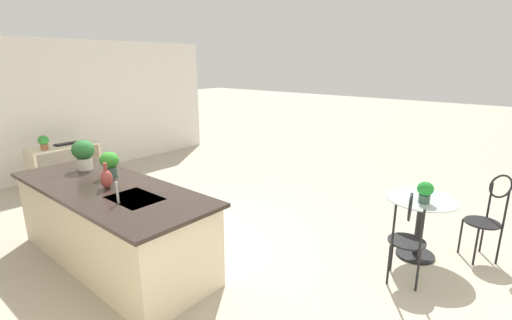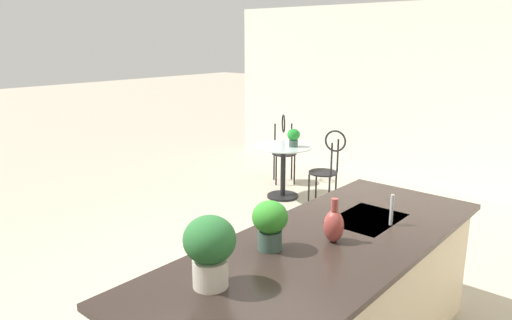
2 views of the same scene
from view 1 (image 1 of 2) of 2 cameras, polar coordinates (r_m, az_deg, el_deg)
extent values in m
plane|color=#B2A893|center=(4.97, -10.51, -12.37)|extent=(40.00, 40.00, 0.00)
cube|color=silver|center=(8.25, -30.33, 6.67)|extent=(0.12, 7.80, 2.70)
cube|color=beige|center=(4.60, -21.52, -9.51)|extent=(2.70, 0.96, 0.88)
cube|color=#2D231E|center=(4.43, -22.09, -4.08)|extent=(2.80, 1.06, 0.04)
cube|color=#B2B5BA|center=(3.97, -18.33, -5.83)|extent=(0.56, 0.40, 0.03)
cylinder|color=black|center=(4.96, 23.48, -13.35)|extent=(0.44, 0.44, 0.03)
cylinder|color=black|center=(4.80, 23.94, -9.52)|extent=(0.07, 0.07, 0.69)
cylinder|color=#B2C6C1|center=(4.67, 24.41, -5.55)|extent=(0.80, 0.80, 0.01)
cylinder|color=black|center=(4.97, 30.99, -11.55)|extent=(0.03, 0.03, 0.45)
cylinder|color=black|center=(5.17, 29.20, -10.26)|extent=(0.03, 0.03, 0.45)
cylinder|color=black|center=(5.13, 33.58, -11.10)|extent=(0.03, 0.03, 0.45)
cylinder|color=black|center=(5.33, 31.74, -9.89)|extent=(0.03, 0.03, 0.45)
cylinder|color=black|center=(5.06, 31.75, -8.27)|extent=(0.54, 0.54, 0.02)
cylinder|color=black|center=(4.98, 34.36, -6.35)|extent=(0.03, 0.03, 0.45)
cylinder|color=black|center=(5.17, 32.58, -5.36)|extent=(0.03, 0.03, 0.45)
torus|color=black|center=(5.01, 33.82, -3.43)|extent=(0.22, 0.22, 0.28)
cylinder|color=black|center=(4.45, 20.40, -13.34)|extent=(0.03, 0.03, 0.45)
cylinder|color=black|center=(4.44, 24.08, -13.80)|extent=(0.03, 0.03, 0.45)
cylinder|color=black|center=(4.20, 19.94, -15.06)|extent=(0.03, 0.03, 0.45)
cylinder|color=black|center=(4.19, 23.87, -15.55)|extent=(0.03, 0.03, 0.45)
cylinder|color=black|center=(4.21, 22.40, -11.62)|extent=(0.46, 0.46, 0.02)
cylinder|color=black|center=(3.99, 20.65, -9.53)|extent=(0.03, 0.03, 0.45)
cylinder|color=black|center=(3.98, 24.41, -9.99)|extent=(0.03, 0.03, 0.45)
torus|color=black|center=(3.90, 22.86, -6.76)|extent=(0.09, 0.28, 0.28)
cylinder|color=#B2B5BA|center=(3.85, -20.75, -4.76)|extent=(0.02, 0.02, 0.22)
cube|color=beige|center=(8.10, -23.83, 0.14)|extent=(0.54, 0.04, 0.71)
cube|color=beige|center=(7.69, -31.53, -1.58)|extent=(0.54, 0.04, 0.71)
cube|color=beige|center=(7.80, -27.91, 1.91)|extent=(0.60, 1.20, 0.03)
cube|color=black|center=(7.85, -27.32, 2.26)|extent=(0.16, 0.44, 0.02)
cube|color=#333335|center=(7.84, -27.33, 2.37)|extent=(0.13, 0.40, 0.01)
cylinder|color=#385147|center=(4.52, 24.69, -5.50)|extent=(0.12, 0.12, 0.10)
ellipsoid|color=#1E812B|center=(4.49, 24.86, -4.08)|extent=(0.17, 0.17, 0.16)
cylinder|color=#385147|center=(4.76, -21.68, -1.76)|extent=(0.15, 0.15, 0.12)
ellipsoid|color=#308627|center=(4.72, -21.86, -0.01)|extent=(0.22, 0.22, 0.20)
cylinder|color=beige|center=(5.21, -25.08, -0.53)|extent=(0.19, 0.19, 0.15)
ellipsoid|color=#296A31|center=(5.17, -25.31, 1.47)|extent=(0.27, 0.27, 0.25)
cylinder|color=#9E603D|center=(7.55, -30.05, 1.76)|extent=(0.12, 0.12, 0.10)
ellipsoid|color=green|center=(7.53, -30.17, 2.68)|extent=(0.18, 0.18, 0.17)
ellipsoid|color=#993D38|center=(4.34, -22.24, -2.77)|extent=(0.13, 0.13, 0.21)
cylinder|color=#993D38|center=(4.30, -22.43, -0.94)|extent=(0.04, 0.04, 0.08)
camera|label=2|loc=(6.17, -46.89, 9.55)|focal=33.28mm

